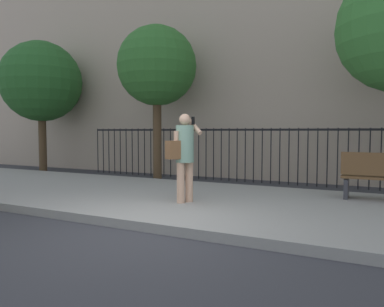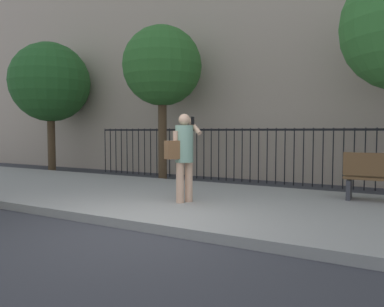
% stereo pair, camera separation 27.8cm
% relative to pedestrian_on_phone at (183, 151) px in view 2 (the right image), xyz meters
% --- Properties ---
extents(ground_plane, '(60.00, 60.00, 0.00)m').
position_rel_pedestrian_on_phone_xyz_m(ground_plane, '(0.17, -1.63, -1.13)').
color(ground_plane, '#333338').
extents(sidewalk, '(28.00, 4.40, 0.15)m').
position_rel_pedestrian_on_phone_xyz_m(sidewalk, '(0.17, 0.57, -1.05)').
color(sidewalk, gray).
rests_on(sidewalk, ground).
extents(iron_fence, '(12.03, 0.04, 1.60)m').
position_rel_pedestrian_on_phone_xyz_m(iron_fence, '(0.17, 4.27, -0.11)').
color(iron_fence, black).
rests_on(iron_fence, ground).
extents(pedestrian_on_phone, '(0.57, 0.72, 1.69)m').
position_rel_pedestrian_on_phone_xyz_m(pedestrian_on_phone, '(0.00, 0.00, 0.00)').
color(pedestrian_on_phone, tan).
rests_on(pedestrian_on_phone, sidewalk).
extents(street_tree_mid, '(2.92, 2.92, 4.78)m').
position_rel_pedestrian_on_phone_xyz_m(street_tree_mid, '(-7.79, 3.51, 2.18)').
color(street_tree_mid, '#4C3823').
rests_on(street_tree_mid, ground).
extents(street_tree_far, '(2.42, 2.42, 4.70)m').
position_rel_pedestrian_on_phone_xyz_m(street_tree_far, '(-2.77, 3.47, 2.33)').
color(street_tree_far, '#4C3823').
rests_on(street_tree_far, ground).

